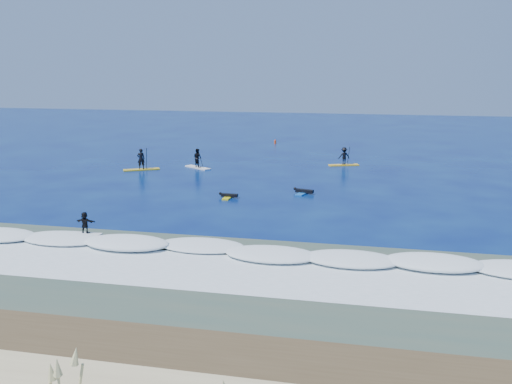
% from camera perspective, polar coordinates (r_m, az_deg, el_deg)
% --- Properties ---
extents(ground, '(160.00, 160.00, 0.00)m').
position_cam_1_polar(ground, '(40.13, -2.71, -1.32)').
color(ground, '#04104F').
rests_on(ground, ground).
extents(wet_sand_strip, '(90.00, 5.00, 0.08)m').
position_cam_1_polar(wet_sand_strip, '(21.31, -18.22, -14.93)').
color(wet_sand_strip, '#453520').
rests_on(wet_sand_strip, ground).
extents(shallow_water, '(90.00, 13.00, 0.01)m').
position_cam_1_polar(shallow_water, '(27.43, -10.30, -8.16)').
color(shallow_water, '#394D40').
rests_on(shallow_water, ground).
extents(breaking_wave, '(40.00, 6.00, 0.30)m').
position_cam_1_polar(breaking_wave, '(30.95, -7.48, -5.65)').
color(breaking_wave, white).
rests_on(breaking_wave, ground).
extents(whitewater, '(34.00, 5.00, 0.02)m').
position_cam_1_polar(whitewater, '(28.30, -9.52, -7.48)').
color(whitewater, silver).
rests_on(whitewater, ground).
extents(sup_paddler_left, '(3.31, 2.41, 2.35)m').
position_cam_1_polar(sup_paddler_left, '(54.50, -11.41, 2.93)').
color(sup_paddler_left, gold).
rests_on(sup_paddler_left, ground).
extents(sup_paddler_center, '(3.00, 2.36, 2.17)m').
position_cam_1_polar(sup_paddler_center, '(54.75, -5.86, 3.24)').
color(sup_paddler_center, white).
rests_on(sup_paddler_center, ground).
extents(sup_paddler_right, '(3.03, 1.74, 2.08)m').
position_cam_1_polar(sup_paddler_right, '(56.51, 8.79, 3.45)').
color(sup_paddler_right, yellow).
rests_on(sup_paddler_right, ground).
extents(prone_paddler_near, '(1.46, 1.84, 0.38)m').
position_cam_1_polar(prone_paddler_near, '(42.32, -2.77, -0.41)').
color(prone_paddler_near, '#CEC816').
rests_on(prone_paddler_near, ground).
extents(prone_paddler_far, '(1.61, 2.11, 0.43)m').
position_cam_1_polar(prone_paddler_far, '(43.81, 4.77, 0.03)').
color(prone_paddler_far, blue).
rests_on(prone_paddler_far, ground).
extents(wave_surfer, '(1.87, 0.53, 1.35)m').
position_cam_1_polar(wave_surfer, '(33.88, -16.73, -3.11)').
color(wave_surfer, white).
rests_on(wave_surfer, breaking_wave).
extents(marker_buoy, '(0.26, 0.26, 0.62)m').
position_cam_1_polar(marker_buoy, '(71.68, 1.93, 5.06)').
color(marker_buoy, '#E44414').
rests_on(marker_buoy, ground).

